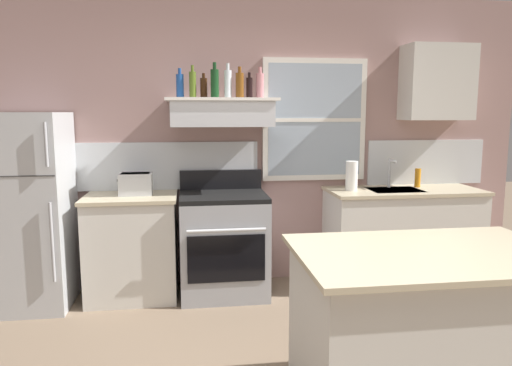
% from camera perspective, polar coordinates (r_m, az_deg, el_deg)
% --- Properties ---
extents(back_wall, '(5.40, 0.11, 2.70)m').
position_cam_1_polar(back_wall, '(4.58, -0.78, 5.00)').
color(back_wall, gray).
rests_on(back_wall, ground_plane).
extents(refrigerator, '(0.70, 0.72, 1.62)m').
position_cam_1_polar(refrigerator, '(4.44, -25.66, -2.98)').
color(refrigerator, '#B7BABC').
rests_on(refrigerator, ground_plane).
extents(counter_left_of_stove, '(0.79, 0.63, 0.91)m').
position_cam_1_polar(counter_left_of_stove, '(4.40, -14.43, -7.27)').
color(counter_left_of_stove, silver).
rests_on(counter_left_of_stove, ground_plane).
extents(toaster, '(0.30, 0.20, 0.19)m').
position_cam_1_polar(toaster, '(4.31, -14.05, -0.06)').
color(toaster, silver).
rests_on(toaster, counter_left_of_stove).
extents(stove_range, '(0.76, 0.69, 1.09)m').
position_cam_1_polar(stove_range, '(4.34, -3.86, -7.11)').
color(stove_range, '#9EA0A5').
rests_on(stove_range, ground_plane).
extents(range_hood_shelf, '(0.96, 0.52, 0.24)m').
position_cam_1_polar(range_hood_shelf, '(4.28, -4.11, 8.38)').
color(range_hood_shelf, silver).
extents(bottle_blue_liqueur, '(0.07, 0.07, 0.25)m').
position_cam_1_polar(bottle_blue_liqueur, '(4.30, -9.00, 11.34)').
color(bottle_blue_liqueur, '#1E478C').
rests_on(bottle_blue_liqueur, range_hood_shelf).
extents(bottle_olive_oil_square, '(0.06, 0.06, 0.28)m').
position_cam_1_polar(bottle_olive_oil_square, '(4.27, -7.52, 11.52)').
color(bottle_olive_oil_square, '#4C601E').
rests_on(bottle_olive_oil_square, range_hood_shelf).
extents(bottle_brown_stout, '(0.06, 0.06, 0.22)m').
position_cam_1_polar(bottle_brown_stout, '(4.33, -6.21, 11.16)').
color(bottle_brown_stout, '#381E0F').
rests_on(bottle_brown_stout, range_hood_shelf).
extents(bottle_dark_green_wine, '(0.07, 0.07, 0.30)m').
position_cam_1_polar(bottle_dark_green_wine, '(4.26, -4.91, 11.71)').
color(bottle_dark_green_wine, '#143819').
rests_on(bottle_dark_green_wine, range_hood_shelf).
extents(bottle_clear_tall, '(0.06, 0.06, 0.30)m').
position_cam_1_polar(bottle_clear_tall, '(4.29, -3.34, 11.68)').
color(bottle_clear_tall, silver).
rests_on(bottle_clear_tall, range_hood_shelf).
extents(bottle_amber_wine, '(0.07, 0.07, 0.27)m').
position_cam_1_polar(bottle_amber_wine, '(4.29, -1.94, 11.53)').
color(bottle_amber_wine, brown).
rests_on(bottle_amber_wine, range_hood_shelf).
extents(bottle_balsamic_dark, '(0.06, 0.06, 0.22)m').
position_cam_1_polar(bottle_balsamic_dark, '(4.33, -0.80, 11.25)').
color(bottle_balsamic_dark, black).
rests_on(bottle_balsamic_dark, range_hood_shelf).
extents(bottle_rose_pink, '(0.07, 0.07, 0.28)m').
position_cam_1_polar(bottle_rose_pink, '(4.38, 0.48, 11.50)').
color(bottle_rose_pink, '#C67F84').
rests_on(bottle_rose_pink, range_hood_shelf).
extents(counter_right_with_sink, '(1.43, 0.63, 0.91)m').
position_cam_1_polar(counter_right_with_sink, '(4.80, 16.90, -6.04)').
color(counter_right_with_sink, silver).
rests_on(counter_right_with_sink, ground_plane).
extents(sink_faucet, '(0.03, 0.17, 0.28)m').
position_cam_1_polar(sink_faucet, '(4.73, 15.64, 1.55)').
color(sink_faucet, silver).
rests_on(sink_faucet, counter_right_with_sink).
extents(paper_towel_roll, '(0.11, 0.11, 0.27)m').
position_cam_1_polar(paper_towel_roll, '(4.50, 11.26, 0.84)').
color(paper_towel_roll, white).
rests_on(paper_towel_roll, counter_right_with_sink).
extents(dish_soap_bottle, '(0.06, 0.06, 0.18)m').
position_cam_1_polar(dish_soap_bottle, '(4.87, 18.61, 0.59)').
color(dish_soap_bottle, orange).
rests_on(dish_soap_bottle, counter_right_with_sink).
extents(kitchen_island, '(1.40, 0.90, 0.91)m').
position_cam_1_polar(kitchen_island, '(2.83, 19.55, -16.43)').
color(kitchen_island, silver).
rests_on(kitchen_island, ground_plane).
extents(upper_cabinet_right, '(0.64, 0.32, 0.70)m').
position_cam_1_polar(upper_cabinet_right, '(4.95, 20.69, 11.06)').
color(upper_cabinet_right, silver).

